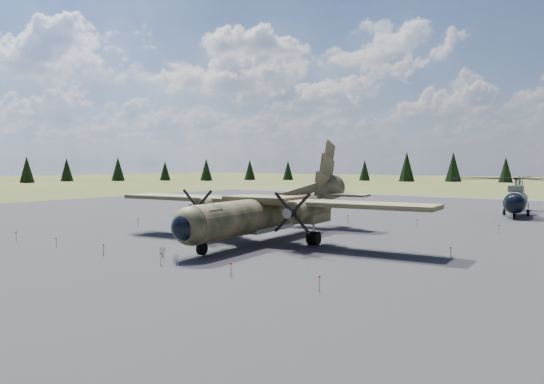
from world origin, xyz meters
The scene contains 8 objects.
ground centered at (0.00, 0.00, 0.00)m, with size 500.00×500.00×0.00m, color brown.
apron centered at (0.00, 10.00, 0.00)m, with size 120.00×120.00×0.04m, color #59595E.
transport_plane centered at (0.86, -0.01, 2.78)m, with size 29.41×26.62×9.68m.
helicopter_near centered at (13.70, 34.66, 3.48)m, with size 22.10×24.08×4.91m.
info_placard_left centered at (-0.15, -11.42, 0.48)m, with size 0.49×0.28×0.72m.
info_placard_right centered at (2.67, -12.79, 0.43)m, with size 0.45×0.29×0.65m.
barrier_fence centered at (-0.46, -0.08, 0.51)m, with size 33.12×29.62×0.85m.
treeline centered at (1.40, -5.41, 4.77)m, with size 344.40×342.50×11.00m.
Camera 1 is at (27.98, -36.82, 6.65)m, focal length 35.00 mm.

